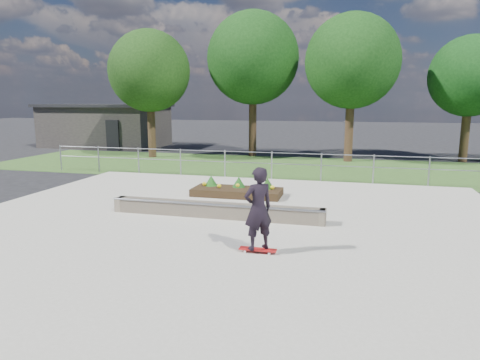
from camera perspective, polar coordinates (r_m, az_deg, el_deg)
name	(u,v)px	position (r m, az deg, el deg)	size (l,w,h in m)	color
ground	(217,234)	(10.59, -3.09, -7.26)	(120.00, 120.00, 0.00)	black
grass_verge	(284,167)	(21.08, 5.91, 1.67)	(30.00, 8.00, 0.02)	#305321
concrete_slab	(217,233)	(10.58, -3.09, -7.10)	(15.00, 15.00, 0.06)	#A9A595
fence	(272,162)	(17.55, 4.25, 2.43)	(20.06, 0.06, 1.20)	#9B9EA4
building	(106,125)	(32.49, -17.41, 7.01)	(8.40, 5.40, 3.00)	#2C2927
tree_far_left	(149,71)	(25.22, -11.99, 13.99)	(4.55, 4.55, 7.15)	#322114
tree_mid_left	(253,58)	(25.34, 1.75, 15.89)	(5.25, 5.25, 8.25)	#301E13
tree_mid_right	(352,62)	(23.70, 14.74, 15.03)	(4.90, 4.90, 7.70)	#382316
tree_far_right	(470,76)	(25.84, 28.37, 12.05)	(4.20, 4.20, 6.60)	#352415
grind_ledge	(215,210)	(11.83, -3.29, -4.02)	(6.00, 0.44, 0.43)	brown
planter_bed	(237,190)	(14.53, -0.36, -1.34)	(3.00, 1.20, 0.61)	black
skateboarder	(258,209)	(8.92, 2.43, -3.88)	(0.80, 0.73, 1.84)	silver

